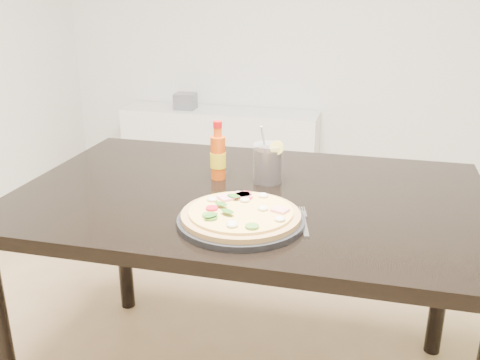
% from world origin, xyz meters
% --- Properties ---
extents(dining_table, '(1.40, 0.90, 0.75)m').
position_xyz_m(dining_table, '(-0.09, -0.05, 0.67)').
color(dining_table, black).
rests_on(dining_table, ground).
extents(plate, '(0.33, 0.33, 0.02)m').
position_xyz_m(plate, '(-0.06, -0.28, 0.76)').
color(plate, black).
rests_on(plate, dining_table).
extents(pizza, '(0.31, 0.31, 0.03)m').
position_xyz_m(pizza, '(-0.06, -0.28, 0.78)').
color(pizza, tan).
rests_on(pizza, plate).
extents(hot_sauce_bottle, '(0.05, 0.05, 0.19)m').
position_xyz_m(hot_sauce_bottle, '(-0.21, 0.04, 0.82)').
color(hot_sauce_bottle, '#D84D0C').
rests_on(hot_sauce_bottle, dining_table).
extents(cola_cup, '(0.10, 0.09, 0.18)m').
position_xyz_m(cola_cup, '(-0.05, 0.05, 0.81)').
color(cola_cup, black).
rests_on(cola_cup, dining_table).
extents(fork, '(0.06, 0.19, 0.00)m').
position_xyz_m(fork, '(0.10, -0.23, 0.75)').
color(fork, silver).
rests_on(fork, dining_table).
extents(media_console, '(1.40, 0.34, 0.50)m').
position_xyz_m(media_console, '(-0.80, 2.07, 0.25)').
color(media_console, white).
rests_on(media_console, ground).
extents(cd_stack, '(0.14, 0.12, 0.11)m').
position_xyz_m(cd_stack, '(-1.05, 2.05, 0.56)').
color(cd_stack, slate).
rests_on(cd_stack, media_console).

